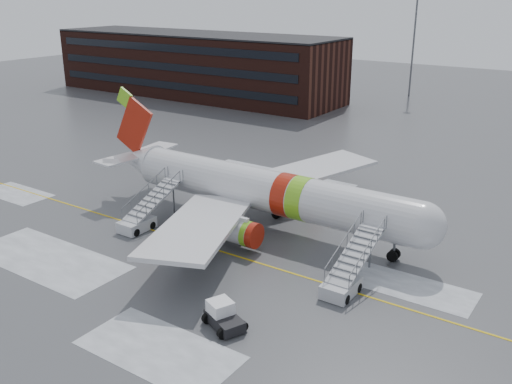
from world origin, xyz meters
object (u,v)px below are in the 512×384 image
Objects in this scene: pushback_tug at (223,316)px; airstair_aft at (142,217)px; airstair_fwd at (346,277)px; airliner at (260,190)px.

airstair_aft is at bearing 151.21° from pushback_tug.
airstair_fwd is 1.00× the size of airstair_aft.
airliner is at bearing 151.19° from airstair_fwd.
airliner is 17.16m from pushback_tug.
airstair_fwd is at bearing 62.76° from pushback_tug.
airliner is at bearing 37.72° from airstair_aft.
airstair_aft is at bearing -142.28° from airliner.
airliner is 13.77m from airstair_fwd.
airstair_fwd and airstair_aft have the same top height.
airliner reaches higher than pushback_tug.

